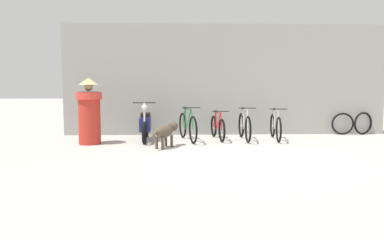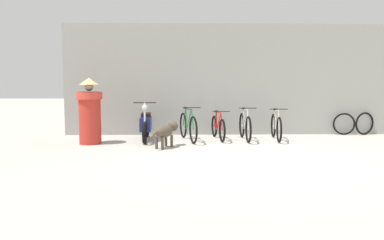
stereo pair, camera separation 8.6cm
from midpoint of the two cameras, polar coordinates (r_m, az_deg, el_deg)
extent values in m
plane|color=#ADA89E|center=(7.60, 8.25, -5.93)|extent=(60.00, 60.00, 0.00)
cube|color=gray|center=(11.11, 4.95, 6.11)|extent=(9.47, 0.20, 3.22)
torus|color=black|center=(9.36, -0.09, -1.52)|extent=(0.21, 0.69, 0.70)
torus|color=black|center=(10.41, -1.66, -0.80)|extent=(0.21, 0.69, 0.70)
cylinder|color=#1E7238|center=(9.74, -0.74, 0.11)|extent=(0.15, 0.53, 0.58)
cylinder|color=#1E7238|center=(10.04, -1.19, 0.18)|extent=(0.06, 0.14, 0.53)
cylinder|color=#1E7238|center=(9.77, -0.82, 1.67)|extent=(0.17, 0.62, 0.06)
cylinder|color=#1E7238|center=(10.21, -1.39, -1.07)|extent=(0.12, 0.41, 0.08)
cylinder|color=#1E7238|center=(10.24, -1.47, 0.43)|extent=(0.10, 0.32, 0.49)
cylinder|color=#1E7238|center=(9.41, -0.22, 0.07)|extent=(0.07, 0.19, 0.52)
cube|color=black|center=(10.07, -1.27, 1.86)|extent=(0.11, 0.19, 0.05)
cylinder|color=black|center=(9.46, -0.35, 1.89)|extent=(0.45, 0.13, 0.02)
torus|color=black|center=(9.65, 4.32, -1.60)|extent=(0.13, 0.61, 0.61)
torus|color=black|center=(10.61, 3.09, -0.94)|extent=(0.13, 0.61, 0.61)
cylinder|color=red|center=(10.00, 3.82, -0.20)|extent=(0.09, 0.49, 0.51)
cylinder|color=red|center=(10.27, 3.47, -0.13)|extent=(0.04, 0.13, 0.46)
cylinder|color=red|center=(10.03, 3.77, 1.12)|extent=(0.10, 0.57, 0.06)
cylinder|color=red|center=(10.43, 3.31, -1.18)|extent=(0.07, 0.37, 0.07)
cylinder|color=red|center=(10.45, 3.25, 0.10)|extent=(0.06, 0.30, 0.43)
cylinder|color=red|center=(9.70, 4.23, -0.25)|extent=(0.05, 0.18, 0.45)
cube|color=black|center=(10.30, 3.42, 1.32)|extent=(0.09, 0.19, 0.05)
cylinder|color=black|center=(9.74, 4.14, 1.31)|extent=(0.46, 0.08, 0.02)
torus|color=black|center=(9.61, 8.29, -1.44)|extent=(0.06, 0.68, 0.68)
torus|color=black|center=(10.58, 7.28, -0.78)|extent=(0.06, 0.68, 0.68)
cylinder|color=beige|center=(9.96, 7.89, 0.10)|extent=(0.03, 0.49, 0.57)
cylinder|color=beige|center=(10.24, 7.60, 0.16)|extent=(0.03, 0.13, 0.52)
cylinder|color=beige|center=(9.99, 7.86, 1.59)|extent=(0.03, 0.57, 0.06)
cylinder|color=beige|center=(10.40, 7.46, -1.04)|extent=(0.03, 0.38, 0.08)
cylinder|color=beige|center=(10.42, 7.43, 0.40)|extent=(0.03, 0.30, 0.48)
cylinder|color=beige|center=(9.65, 8.23, 0.08)|extent=(0.03, 0.18, 0.50)
cube|color=black|center=(10.27, 7.58, 1.78)|extent=(0.07, 0.18, 0.05)
cylinder|color=black|center=(9.70, 8.17, 1.81)|extent=(0.46, 0.03, 0.02)
torus|color=black|center=(9.81, 12.83, -1.45)|extent=(0.11, 0.66, 0.66)
torus|color=black|center=(10.75, 11.95, -0.82)|extent=(0.11, 0.66, 0.66)
cylinder|color=beige|center=(10.15, 12.50, 0.01)|extent=(0.07, 0.48, 0.55)
cylinder|color=beige|center=(10.42, 12.24, 0.07)|extent=(0.04, 0.13, 0.50)
cylinder|color=beige|center=(10.17, 12.48, 1.43)|extent=(0.08, 0.56, 0.06)
cylinder|color=beige|center=(10.58, 12.10, -1.06)|extent=(0.06, 0.37, 0.08)
cylinder|color=beige|center=(10.60, 12.09, 0.30)|extent=(0.05, 0.29, 0.46)
cylinder|color=beige|center=(9.85, 12.79, -0.01)|extent=(0.04, 0.17, 0.49)
cube|color=black|center=(10.45, 12.23, 1.61)|extent=(0.09, 0.19, 0.05)
cylinder|color=black|center=(9.90, 12.75, 1.64)|extent=(0.46, 0.06, 0.02)
torus|color=black|center=(9.40, -7.55, -1.95)|extent=(0.12, 0.57, 0.57)
torus|color=black|center=(10.64, -7.19, -1.06)|extent=(0.12, 0.57, 0.57)
cube|color=navy|center=(10.00, -7.37, -0.57)|extent=(0.31, 0.83, 0.35)
cube|color=black|center=(10.13, -7.34, 0.80)|extent=(0.26, 0.53, 0.10)
cylinder|color=silver|center=(9.59, -7.51, 0.89)|extent=(0.06, 0.15, 0.58)
cylinder|color=silver|center=(9.48, -7.53, -1.39)|extent=(0.05, 0.22, 0.19)
cylinder|color=black|center=(9.61, -7.52, 2.63)|extent=(0.58, 0.05, 0.03)
sphere|color=silver|center=(9.59, -7.52, 1.90)|extent=(0.15, 0.15, 0.14)
ellipsoid|color=#4C3F33|center=(8.77, -4.55, -1.72)|extent=(0.58, 0.71, 0.30)
cylinder|color=#4C3F33|center=(9.01, -4.29, -3.15)|extent=(0.09, 0.09, 0.28)
cylinder|color=#4C3F33|center=(8.93, -3.40, -3.23)|extent=(0.09, 0.09, 0.28)
cylinder|color=#4C3F33|center=(8.68, -5.70, -3.50)|extent=(0.09, 0.09, 0.28)
cylinder|color=#4C3F33|center=(8.59, -4.79, -3.59)|extent=(0.09, 0.09, 0.28)
sphere|color=#4C3F33|center=(9.09, -3.22, -0.93)|extent=(0.35, 0.35, 0.25)
ellipsoid|color=#4C3F33|center=(9.18, -2.87, -0.98)|extent=(0.16, 0.17, 0.10)
cylinder|color=#4C3F33|center=(8.41, -6.15, -2.26)|extent=(0.18, 0.27, 0.16)
cylinder|color=#B72D23|center=(9.65, -15.60, 0.28)|extent=(0.68, 0.68, 1.30)
cylinder|color=#D63C32|center=(9.62, -15.69, 3.60)|extent=(0.81, 0.81, 0.18)
sphere|color=tan|center=(9.61, -15.73, 4.87)|extent=(0.26, 0.26, 0.21)
cone|color=tan|center=(9.61, -15.75, 5.71)|extent=(0.61, 0.61, 0.17)
torus|color=black|center=(12.11, 24.43, -0.47)|extent=(0.65, 0.27, 0.67)
torus|color=black|center=(11.85, 21.79, -0.54)|extent=(0.65, 0.12, 0.65)
camera|label=1|loc=(0.04, -90.28, -0.03)|focal=35.00mm
camera|label=2|loc=(0.04, 89.72, 0.03)|focal=35.00mm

